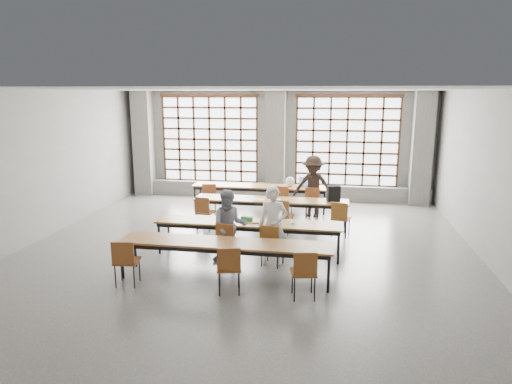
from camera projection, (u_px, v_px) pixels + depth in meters
floor at (245, 252)px, 10.04m from camera, size 11.00×11.00×0.00m
ceiling at (245, 90)px, 9.29m from camera, size 11.00×11.00×0.00m
wall_back at (277, 145)px, 14.96m from camera, size 10.00×0.00×10.00m
wall_front at (136, 274)px, 4.37m from camera, size 10.00×0.00×10.00m
wall_left at (32, 168)px, 10.48m from camera, size 0.00×11.00×11.00m
wall_right at (498, 182)px, 8.85m from camera, size 0.00×11.00×11.00m
column_left at (144, 143)px, 15.42m from camera, size 0.60×0.55×3.50m
column_mid at (276, 146)px, 14.69m from camera, size 0.60×0.55×3.50m
column_right at (422, 149)px, 13.95m from camera, size 0.60×0.55×3.50m
window_left at (210, 139)px, 15.22m from camera, size 3.32×0.12×3.00m
window_right at (347, 142)px, 14.48m from camera, size 3.32×0.12×3.00m
sill_ledge at (276, 191)px, 15.09m from camera, size 9.80×0.35×0.50m
desk_row_a at (260, 188)px, 13.56m from camera, size 4.00×0.70×0.73m
desk_row_b at (271, 201)px, 11.86m from camera, size 4.00×0.70×0.73m
desk_row_c at (248, 225)px, 9.79m from camera, size 4.00×0.70×0.73m
desk_row_d at (225, 245)px, 8.48m from camera, size 4.00×0.70×0.73m
chair_back_left at (209, 195)px, 13.21m from camera, size 0.52×0.52×0.88m
chair_back_mid at (283, 198)px, 12.86m from camera, size 0.51×0.51×0.88m
chair_back_right at (312, 199)px, 12.72m from camera, size 0.42×0.43×0.88m
chair_mid_left at (204, 210)px, 11.55m from camera, size 0.49×0.50×0.88m
chair_mid_centre at (283, 213)px, 11.22m from camera, size 0.50×0.51×0.88m
chair_mid_right at (340, 216)px, 11.00m from camera, size 0.51×0.51×0.88m
chair_front_left at (227, 239)px, 9.27m from camera, size 0.50×0.51×0.88m
chair_front_right at (271, 241)px, 9.12m from camera, size 0.50×0.51×0.88m
chair_near_left at (125, 258)px, 8.17m from camera, size 0.47×0.48×0.88m
chair_near_mid at (229, 265)px, 7.86m from camera, size 0.51×0.51×0.88m
chair_near_right at (304, 270)px, 7.65m from camera, size 0.49×0.50×0.88m
student_male at (273, 226)px, 9.18m from camera, size 0.61×0.42×1.63m
student_female at (229, 226)px, 9.34m from camera, size 0.85×0.72×1.52m
student_back at (313, 186)px, 12.77m from camera, size 1.21×0.82×1.73m
laptop_front at (274, 219)px, 9.78m from camera, size 0.39×0.34×0.26m
laptop_back at (305, 184)px, 13.42m from camera, size 0.39×0.34×0.26m
mouse at (292, 223)px, 9.60m from camera, size 0.12×0.10×0.04m
green_box at (247, 219)px, 9.85m from camera, size 0.27×0.16×0.09m
phone at (256, 223)px, 9.65m from camera, size 0.14×0.09×0.01m
paper_sheet_a at (249, 198)px, 11.99m from camera, size 0.33×0.26×0.00m
paper_sheet_b at (259, 199)px, 11.85m from camera, size 0.35×0.30×0.00m
paper_sheet_c at (275, 199)px, 11.83m from camera, size 0.32×0.25×0.00m
backpack at (333, 193)px, 11.59m from camera, size 0.36×0.28×0.40m
plastic_bag at (290, 182)px, 13.42m from camera, size 0.30×0.27×0.29m
red_pouch at (127, 259)px, 8.26m from camera, size 0.20×0.08×0.06m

